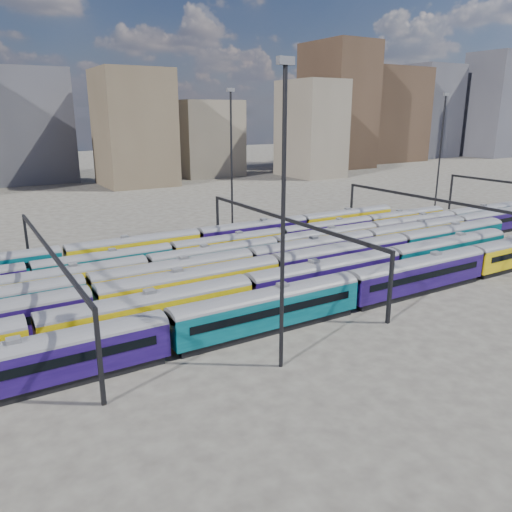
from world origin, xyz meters
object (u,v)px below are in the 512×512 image
rake_0 (350,286)px  mast_2 (283,211)px  rake_1 (151,309)px  rake_2 (93,301)px

rake_0 → mast_2: size_ratio=5.08×
rake_0 → rake_1: (-21.49, 5.00, 0.04)m
rake_0 → mast_2: mast_2 is taller
rake_0 → mast_2: (-13.96, -7.00, 11.16)m
rake_1 → rake_2: rake_2 is taller
mast_2 → rake_1: bearing=122.1°
rake_1 → rake_0: bearing=-13.1°
rake_0 → rake_1: size_ratio=1.19×
rake_2 → mast_2: mast_2 is taller
rake_0 → rake_2: size_ratio=0.98×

